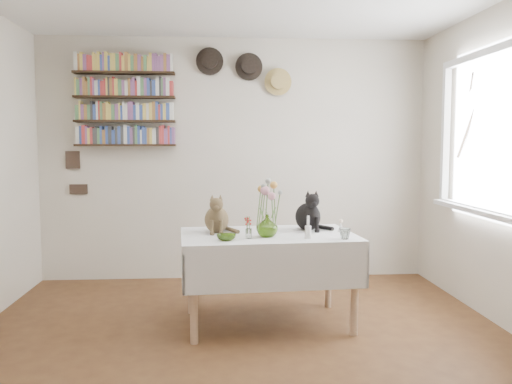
{
  "coord_description": "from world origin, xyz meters",
  "views": [
    {
      "loc": [
        -0.18,
        -3.41,
        1.41
      ],
      "look_at": [
        0.11,
        0.63,
        1.05
      ],
      "focal_mm": 38.0,
      "sensor_mm": 36.0,
      "label": 1
    }
  ],
  "objects": [
    {
      "name": "bookshelf_unit",
      "position": [
        -1.1,
        2.16,
        1.84
      ],
      "size": [
        1.0,
        0.16,
        0.91
      ],
      "color": "black",
      "rests_on": "room"
    },
    {
      "name": "room",
      "position": [
        0.0,
        0.0,
        1.25
      ],
      "size": [
        4.08,
        4.58,
        2.58
      ],
      "color": "brown",
      "rests_on": "ground"
    },
    {
      "name": "tabby_cat",
      "position": [
        -0.19,
        0.83,
        0.87
      ],
      "size": [
        0.21,
        0.27,
        0.31
      ],
      "primitive_type": null,
      "rotation": [
        0.0,
        0.0,
        -0.01
      ],
      "color": "olive",
      "rests_on": "dining_table"
    },
    {
      "name": "drinking_glass",
      "position": [
        0.75,
        0.45,
        0.75
      ],
      "size": [
        0.12,
        0.12,
        0.08
      ],
      "primitive_type": "imported",
      "rotation": [
        0.0,
        0.0,
        0.49
      ],
      "color": "white",
      "rests_on": "dining_table"
    },
    {
      "name": "berry_jar",
      "position": [
        0.05,
        0.54,
        0.79
      ],
      "size": [
        0.04,
        0.04,
        0.18
      ],
      "color": "white",
      "rests_on": "dining_table"
    },
    {
      "name": "candlestick",
      "position": [
        0.49,
        0.5,
        0.77
      ],
      "size": [
        0.05,
        0.05,
        0.17
      ],
      "color": "white",
      "rests_on": "dining_table"
    },
    {
      "name": "wall_hats",
      "position": [
        0.12,
        2.19,
        2.17
      ],
      "size": [
        0.98,
        0.09,
        0.48
      ],
      "color": "black",
      "rests_on": "room"
    },
    {
      "name": "green_bowl",
      "position": [
        -0.12,
        0.46,
        0.74
      ],
      "size": [
        0.17,
        0.17,
        0.04
      ],
      "primitive_type": "imported",
      "rotation": [
        0.0,
        0.0,
        0.26
      ],
      "color": "#83B03C",
      "rests_on": "dining_table"
    },
    {
      "name": "porcelain_figurine",
      "position": [
        0.8,
        0.78,
        0.76
      ],
      "size": [
        0.05,
        0.05,
        0.1
      ],
      "color": "white",
      "rests_on": "dining_table"
    },
    {
      "name": "flower_bouquet",
      "position": [
        0.19,
        0.6,
        1.05
      ],
      "size": [
        0.17,
        0.13,
        0.39
      ],
      "color": "#4C7233",
      "rests_on": "flower_vase"
    },
    {
      "name": "flower_vase",
      "position": [
        0.19,
        0.59,
        0.8
      ],
      "size": [
        0.18,
        0.18,
        0.17
      ],
      "primitive_type": "imported",
      "rotation": [
        0.0,
        0.0,
        0.12
      ],
      "color": "#83B03C",
      "rests_on": "dining_table"
    },
    {
      "name": "wall_art_plaques",
      "position": [
        -1.63,
        2.23,
        1.12
      ],
      "size": [
        0.21,
        0.02,
        0.44
      ],
      "color": "#38281E",
      "rests_on": "room"
    },
    {
      "name": "dining_table",
      "position": [
        0.21,
        0.73,
        0.54
      ],
      "size": [
        1.39,
        0.95,
        0.71
      ],
      "color": "white",
      "rests_on": "room"
    },
    {
      "name": "black_cat",
      "position": [
        0.55,
        0.9,
        0.88
      ],
      "size": [
        0.26,
        0.31,
        0.34
      ],
      "primitive_type": null,
      "rotation": [
        0.0,
        0.0,
        0.11
      ],
      "color": "black",
      "rests_on": "dining_table"
    },
    {
      "name": "window",
      "position": [
        1.97,
        0.8,
        1.4
      ],
      "size": [
        0.12,
        1.52,
        1.32
      ],
      "color": "white",
      "rests_on": "room"
    }
  ]
}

